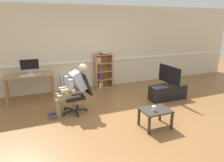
{
  "coord_description": "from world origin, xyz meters",
  "views": [
    {
      "loc": [
        -1.73,
        -3.82,
        2.2
      ],
      "look_at": [
        0.15,
        0.85,
        0.7
      ],
      "focal_mm": 32.23,
      "sensor_mm": 36.0,
      "label": 1
    }
  ],
  "objects_px": {
    "radiator": "(73,82)",
    "imac_monitor": "(30,65)",
    "drinking_glass": "(154,108)",
    "keyboard": "(29,75)",
    "coffee_table": "(155,112)",
    "person_seated": "(72,88)",
    "bookshelf": "(102,71)",
    "computer_mouse": "(40,74)",
    "tv_screen": "(169,75)",
    "tv_stand": "(168,92)",
    "office_chair": "(79,92)",
    "computer_desk": "(29,78)"
  },
  "relations": [
    {
      "from": "office_chair",
      "to": "coffee_table",
      "type": "height_order",
      "value": "office_chair"
    },
    {
      "from": "tv_screen",
      "to": "coffee_table",
      "type": "height_order",
      "value": "tv_screen"
    },
    {
      "from": "office_chair",
      "to": "coffee_table",
      "type": "relative_size",
      "value": 1.61
    },
    {
      "from": "radiator",
      "to": "person_seated",
      "type": "xyz_separation_m",
      "value": [
        -0.34,
        -1.71,
        0.38
      ]
    },
    {
      "from": "tv_screen",
      "to": "drinking_glass",
      "type": "relative_size",
      "value": 8.35
    },
    {
      "from": "radiator",
      "to": "person_seated",
      "type": "distance_m",
      "value": 1.79
    },
    {
      "from": "bookshelf",
      "to": "person_seated",
      "type": "relative_size",
      "value": 1.01
    },
    {
      "from": "person_seated",
      "to": "tv_screen",
      "type": "xyz_separation_m",
      "value": [
        2.75,
        -0.13,
        0.07
      ]
    },
    {
      "from": "computer_desk",
      "to": "radiator",
      "type": "xyz_separation_m",
      "value": [
        1.3,
        0.39,
        -0.37
      ]
    },
    {
      "from": "imac_monitor",
      "to": "radiator",
      "type": "xyz_separation_m",
      "value": [
        1.25,
        0.31,
        -0.74
      ]
    },
    {
      "from": "keyboard",
      "to": "coffee_table",
      "type": "distance_m",
      "value": 3.57
    },
    {
      "from": "computer_desk",
      "to": "coffee_table",
      "type": "bearing_deg",
      "value": -47.81
    },
    {
      "from": "office_chair",
      "to": "drinking_glass",
      "type": "bearing_deg",
      "value": 34.68
    },
    {
      "from": "computer_mouse",
      "to": "tv_screen",
      "type": "relative_size",
      "value": 0.11
    },
    {
      "from": "bookshelf",
      "to": "coffee_table",
      "type": "relative_size",
      "value": 2.01
    },
    {
      "from": "bookshelf",
      "to": "keyboard",
      "type": "bearing_deg",
      "value": -169.41
    },
    {
      "from": "imac_monitor",
      "to": "coffee_table",
      "type": "relative_size",
      "value": 0.88
    },
    {
      "from": "tv_stand",
      "to": "bookshelf",
      "type": "bearing_deg",
      "value": 129.07
    },
    {
      "from": "radiator",
      "to": "tv_screen",
      "type": "relative_size",
      "value": 0.83
    },
    {
      "from": "radiator",
      "to": "imac_monitor",
      "type": "bearing_deg",
      "value": -165.93
    },
    {
      "from": "tv_screen",
      "to": "drinking_glass",
      "type": "xyz_separation_m",
      "value": [
        -1.34,
        -1.29,
        -0.26
      ]
    },
    {
      "from": "keyboard",
      "to": "computer_mouse",
      "type": "height_order",
      "value": "computer_mouse"
    },
    {
      "from": "tv_stand",
      "to": "coffee_table",
      "type": "relative_size",
      "value": 1.79
    },
    {
      "from": "keyboard",
      "to": "drinking_glass",
      "type": "height_order",
      "value": "keyboard"
    },
    {
      "from": "bookshelf",
      "to": "tv_stand",
      "type": "bearing_deg",
      "value": -50.93
    },
    {
      "from": "keyboard",
      "to": "radiator",
      "type": "relative_size",
      "value": 0.59
    },
    {
      "from": "imac_monitor",
      "to": "computer_desk",
      "type": "bearing_deg",
      "value": -122.31
    },
    {
      "from": "imac_monitor",
      "to": "office_chair",
      "type": "distance_m",
      "value": 1.82
    },
    {
      "from": "keyboard",
      "to": "person_seated",
      "type": "xyz_separation_m",
      "value": [
        0.96,
        -1.18,
        -0.12
      ]
    },
    {
      "from": "bookshelf",
      "to": "tv_screen",
      "type": "xyz_separation_m",
      "value": [
        1.42,
        -1.74,
        0.14
      ]
    },
    {
      "from": "tv_screen",
      "to": "tv_stand",
      "type": "bearing_deg",
      "value": 90.0
    },
    {
      "from": "drinking_glass",
      "to": "radiator",
      "type": "bearing_deg",
      "value": 108.86
    },
    {
      "from": "computer_mouse",
      "to": "coffee_table",
      "type": "height_order",
      "value": "computer_mouse"
    },
    {
      "from": "computer_mouse",
      "to": "radiator",
      "type": "xyz_separation_m",
      "value": [
        1.01,
        0.51,
        -0.5
      ]
    },
    {
      "from": "computer_mouse",
      "to": "coffee_table",
      "type": "xyz_separation_m",
      "value": [
        2.16,
        -2.58,
        -0.43
      ]
    },
    {
      "from": "imac_monitor",
      "to": "tv_stand",
      "type": "bearing_deg",
      "value": -22.72
    },
    {
      "from": "radiator",
      "to": "drinking_glass",
      "type": "xyz_separation_m",
      "value": [
        1.07,
        -3.13,
        0.19
      ]
    },
    {
      "from": "imac_monitor",
      "to": "tv_screen",
      "type": "height_order",
      "value": "imac_monitor"
    },
    {
      "from": "tv_stand",
      "to": "coffee_table",
      "type": "height_order",
      "value": "tv_stand"
    },
    {
      "from": "imac_monitor",
      "to": "office_chair",
      "type": "bearing_deg",
      "value": -52.08
    },
    {
      "from": "imac_monitor",
      "to": "office_chair",
      "type": "xyz_separation_m",
      "value": [
        1.08,
        -1.38,
        -0.48
      ]
    },
    {
      "from": "drinking_glass",
      "to": "person_seated",
      "type": "bearing_deg",
      "value": 134.8
    },
    {
      "from": "keyboard",
      "to": "drinking_glass",
      "type": "xyz_separation_m",
      "value": [
        2.37,
        -2.6,
        -0.3
      ]
    },
    {
      "from": "drinking_glass",
      "to": "computer_desk",
      "type": "bearing_deg",
      "value": 130.79
    },
    {
      "from": "person_seated",
      "to": "drinking_glass",
      "type": "xyz_separation_m",
      "value": [
        1.41,
        -1.42,
        -0.19
      ]
    },
    {
      "from": "bookshelf",
      "to": "drinking_glass",
      "type": "distance_m",
      "value": 3.03
    },
    {
      "from": "radiator",
      "to": "person_seated",
      "type": "height_order",
      "value": "person_seated"
    },
    {
      "from": "imac_monitor",
      "to": "drinking_glass",
      "type": "relative_size",
      "value": 5.05
    },
    {
      "from": "imac_monitor",
      "to": "person_seated",
      "type": "distance_m",
      "value": 1.71
    },
    {
      "from": "radiator",
      "to": "tv_screen",
      "type": "bearing_deg",
      "value": -37.42
    }
  ]
}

